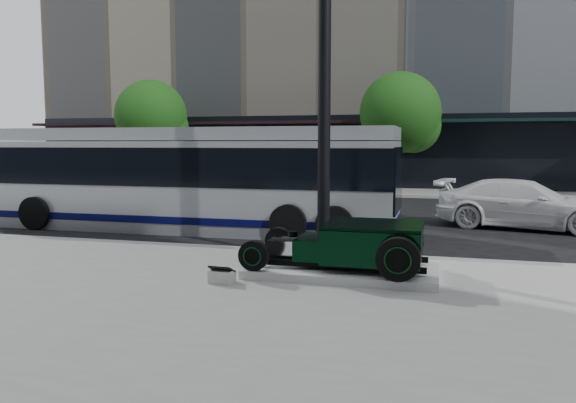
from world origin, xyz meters
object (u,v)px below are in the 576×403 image
(hot_rod, at_px, (362,244))
(transit_bus, at_px, (188,178))
(white_sedan, at_px, (524,204))
(lamppost, at_px, (325,63))

(hot_rod, xyz_separation_m, transit_bus, (-5.75, 4.94, 0.79))
(transit_bus, distance_m, white_sedan, 9.85)
(white_sedan, bearing_deg, transit_bus, 118.39)
(transit_bus, relative_size, white_sedan, 2.45)
(lamppost, height_order, transit_bus, lamppost)
(hot_rod, xyz_separation_m, white_sedan, (3.71, 7.61, 0.02))
(hot_rod, bearing_deg, white_sedan, 64.02)
(lamppost, bearing_deg, white_sedan, 52.44)
(hot_rod, xyz_separation_m, lamppost, (-1.01, 1.48, 3.43))
(white_sedan, bearing_deg, hot_rod, 166.69)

